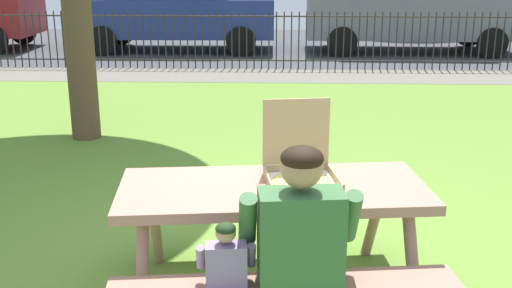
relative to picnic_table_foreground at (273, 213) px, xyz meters
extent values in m
cube|color=olive|center=(-0.17, 2.42, -0.61)|extent=(28.00, 11.88, 0.02)
cube|color=slate|center=(-0.17, 7.66, -0.60)|extent=(28.00, 1.40, 0.01)
cube|color=#424247|center=(-0.17, 11.68, -0.60)|extent=(28.00, 6.65, 0.01)
cube|color=#A67564|center=(0.00, 0.00, 0.14)|extent=(1.87, 0.96, 0.06)
cube|color=#A67564|center=(0.07, -0.60, -0.16)|extent=(1.82, 0.48, 0.05)
cube|color=#A67564|center=(-0.07, 0.60, -0.16)|extent=(1.82, 0.48, 0.05)
cylinder|color=#A67564|center=(-0.78, 0.33, -0.24)|extent=(0.12, 0.44, 0.74)
cylinder|color=#A67564|center=(0.78, -0.33, -0.24)|extent=(0.12, 0.44, 0.74)
cylinder|color=#A67564|center=(0.69, 0.49, -0.24)|extent=(0.12, 0.44, 0.74)
cube|color=tan|center=(0.17, 0.03, 0.18)|extent=(0.47, 0.47, 0.01)
cube|color=silver|center=(0.17, 0.03, 0.19)|extent=(0.43, 0.43, 0.00)
cube|color=tan|center=(0.20, -0.16, 0.21)|extent=(0.41, 0.08, 0.04)
cube|color=tan|center=(0.14, 0.23, 0.21)|extent=(0.41, 0.08, 0.04)
cube|color=tan|center=(-0.03, 0.00, 0.21)|extent=(0.08, 0.41, 0.04)
cube|color=tan|center=(0.37, 0.06, 0.21)|extent=(0.08, 0.41, 0.04)
cube|color=tan|center=(0.14, 0.25, 0.43)|extent=(0.41, 0.08, 0.41)
cylinder|color=tan|center=(0.17, 0.03, 0.19)|extent=(0.35, 0.35, 0.01)
cylinder|color=#ECCE67|center=(0.17, 0.03, 0.20)|extent=(0.32, 0.32, 0.00)
cylinder|color=black|center=(0.00, -0.18, -0.38)|extent=(0.12, 0.12, 0.44)
cylinder|color=black|center=(0.02, -0.39, -0.13)|extent=(0.20, 0.43, 0.15)
cylinder|color=black|center=(0.20, -0.16, -0.38)|extent=(0.12, 0.12, 0.44)
cylinder|color=black|center=(0.22, -0.37, -0.13)|extent=(0.20, 0.43, 0.15)
cube|color=#386638|center=(0.14, -0.59, 0.10)|extent=(0.44, 0.27, 0.52)
cylinder|color=#386638|center=(-0.12, -0.57, 0.21)|extent=(0.11, 0.22, 0.31)
cylinder|color=#386638|center=(0.40, -0.51, 0.21)|extent=(0.11, 0.22, 0.31)
sphere|color=tan|center=(0.14, -0.57, 0.48)|extent=(0.21, 0.21, 0.21)
ellipsoid|color=black|center=(0.14, -0.58, 0.53)|extent=(0.21, 0.20, 0.12)
cylinder|color=#323232|center=(-0.29, -0.53, -0.14)|extent=(0.10, 0.21, 0.07)
cylinder|color=#323232|center=(-0.19, -0.52, -0.14)|extent=(0.10, 0.21, 0.07)
cube|color=#8C72A5|center=(-0.23, -0.63, -0.03)|extent=(0.22, 0.13, 0.25)
cylinder|color=#8C72A5|center=(-0.35, -0.62, 0.02)|extent=(0.06, 0.11, 0.15)
cylinder|color=#8C72A5|center=(-0.10, -0.59, 0.02)|extent=(0.06, 0.11, 0.15)
sphere|color=tan|center=(-0.23, -0.62, 0.16)|extent=(0.10, 0.10, 0.10)
ellipsoid|color=#1B3218|center=(-0.23, -0.62, 0.18)|extent=(0.10, 0.10, 0.06)
cylinder|color=#2D2823|center=(-0.17, 8.36, 0.39)|extent=(19.83, 0.03, 0.03)
cylinder|color=#2D2823|center=(-0.17, 8.36, -0.44)|extent=(19.83, 0.03, 0.03)
cylinder|color=#2D2823|center=(-5.23, 8.36, -0.06)|extent=(0.02, 0.02, 1.08)
cylinder|color=#2D2823|center=(-5.09, 8.36, -0.06)|extent=(0.02, 0.02, 1.08)
cylinder|color=#2D2823|center=(-4.95, 8.36, -0.06)|extent=(0.02, 0.02, 1.08)
cylinder|color=#2D2823|center=(-4.81, 8.36, -0.06)|extent=(0.02, 0.02, 1.08)
cylinder|color=#2D2823|center=(-4.67, 8.36, -0.06)|extent=(0.02, 0.02, 1.08)
cylinder|color=#2D2823|center=(-4.53, 8.36, -0.06)|extent=(0.02, 0.02, 1.08)
cylinder|color=#2D2823|center=(-4.39, 8.36, -0.06)|extent=(0.02, 0.02, 1.08)
cylinder|color=#2D2823|center=(-4.25, 8.36, -0.06)|extent=(0.02, 0.02, 1.08)
cylinder|color=#2D2823|center=(-4.11, 8.36, -0.06)|extent=(0.02, 0.02, 1.08)
cylinder|color=#2D2823|center=(-3.97, 8.36, -0.06)|extent=(0.02, 0.02, 1.08)
cylinder|color=#2D2823|center=(-3.83, 8.36, -0.06)|extent=(0.02, 0.02, 1.08)
cylinder|color=#2D2823|center=(-3.69, 8.36, -0.06)|extent=(0.02, 0.02, 1.08)
cylinder|color=#2D2823|center=(-3.55, 8.36, -0.06)|extent=(0.02, 0.02, 1.08)
cylinder|color=#2D2823|center=(-3.41, 8.36, -0.06)|extent=(0.02, 0.02, 1.08)
cylinder|color=#2D2823|center=(-3.27, 8.36, -0.06)|extent=(0.02, 0.02, 1.08)
cylinder|color=#2D2823|center=(-3.13, 8.36, -0.06)|extent=(0.02, 0.02, 1.08)
cylinder|color=#2D2823|center=(-2.98, 8.36, -0.06)|extent=(0.02, 0.02, 1.08)
cylinder|color=#2D2823|center=(-2.84, 8.36, -0.06)|extent=(0.02, 0.02, 1.08)
cylinder|color=#2D2823|center=(-2.70, 8.36, -0.06)|extent=(0.02, 0.02, 1.08)
cylinder|color=#2D2823|center=(-2.56, 8.36, -0.06)|extent=(0.02, 0.02, 1.08)
cylinder|color=#2D2823|center=(-2.42, 8.36, -0.06)|extent=(0.02, 0.02, 1.08)
cylinder|color=#2D2823|center=(-2.28, 8.36, -0.06)|extent=(0.02, 0.02, 1.08)
cylinder|color=#2D2823|center=(-2.14, 8.36, -0.06)|extent=(0.02, 0.02, 1.08)
cylinder|color=#2D2823|center=(-2.00, 8.36, -0.06)|extent=(0.02, 0.02, 1.08)
cylinder|color=#2D2823|center=(-1.86, 8.36, -0.06)|extent=(0.02, 0.02, 1.08)
cylinder|color=#2D2823|center=(-1.72, 8.36, -0.06)|extent=(0.02, 0.02, 1.08)
cylinder|color=#2D2823|center=(-1.58, 8.36, -0.06)|extent=(0.02, 0.02, 1.08)
cylinder|color=#2D2823|center=(-1.44, 8.36, -0.06)|extent=(0.02, 0.02, 1.08)
cylinder|color=#2D2823|center=(-1.30, 8.36, -0.06)|extent=(0.02, 0.02, 1.08)
cylinder|color=#2D2823|center=(-1.16, 8.36, -0.06)|extent=(0.02, 0.02, 1.08)
cylinder|color=#2D2823|center=(-1.02, 8.36, -0.06)|extent=(0.02, 0.02, 1.08)
cylinder|color=#2D2823|center=(-0.88, 8.36, -0.06)|extent=(0.02, 0.02, 1.08)
cylinder|color=#2D2823|center=(-0.73, 8.36, -0.06)|extent=(0.02, 0.02, 1.08)
cylinder|color=#2D2823|center=(-0.59, 8.36, -0.06)|extent=(0.02, 0.02, 1.08)
cylinder|color=#2D2823|center=(-0.45, 8.36, -0.06)|extent=(0.02, 0.02, 1.08)
cylinder|color=#2D2823|center=(-0.31, 8.36, -0.06)|extent=(0.02, 0.02, 1.08)
cylinder|color=#2D2823|center=(-0.17, 8.36, -0.06)|extent=(0.02, 0.02, 1.08)
cylinder|color=#2D2823|center=(-0.03, 8.36, -0.06)|extent=(0.02, 0.02, 1.08)
cylinder|color=#2D2823|center=(0.11, 8.36, -0.06)|extent=(0.02, 0.02, 1.08)
cylinder|color=#2D2823|center=(0.25, 8.36, -0.06)|extent=(0.02, 0.02, 1.08)
cylinder|color=#2D2823|center=(0.39, 8.36, -0.06)|extent=(0.02, 0.02, 1.08)
cylinder|color=#2D2823|center=(0.53, 8.36, -0.06)|extent=(0.02, 0.02, 1.08)
cylinder|color=#2D2823|center=(0.67, 8.36, -0.06)|extent=(0.02, 0.02, 1.08)
cylinder|color=#2D2823|center=(0.81, 8.36, -0.06)|extent=(0.02, 0.02, 1.08)
cylinder|color=#2D2823|center=(0.95, 8.36, -0.06)|extent=(0.02, 0.02, 1.08)
cylinder|color=#2D2823|center=(1.09, 8.36, -0.06)|extent=(0.02, 0.02, 1.08)
cylinder|color=#2D2823|center=(1.23, 8.36, -0.06)|extent=(0.02, 0.02, 1.08)
cylinder|color=#2D2823|center=(1.37, 8.36, -0.06)|extent=(0.02, 0.02, 1.08)
cylinder|color=#2D2823|center=(1.52, 8.36, -0.06)|extent=(0.02, 0.02, 1.08)
cylinder|color=#2D2823|center=(1.66, 8.36, -0.06)|extent=(0.02, 0.02, 1.08)
cylinder|color=#2D2823|center=(1.80, 8.36, -0.06)|extent=(0.02, 0.02, 1.08)
cylinder|color=#2D2823|center=(1.94, 8.36, -0.06)|extent=(0.02, 0.02, 1.08)
cylinder|color=#2D2823|center=(2.08, 8.36, -0.06)|extent=(0.02, 0.02, 1.08)
cylinder|color=#2D2823|center=(2.22, 8.36, -0.06)|extent=(0.02, 0.02, 1.08)
cylinder|color=#2D2823|center=(2.36, 8.36, -0.06)|extent=(0.02, 0.02, 1.08)
cylinder|color=#2D2823|center=(2.50, 8.36, -0.06)|extent=(0.02, 0.02, 1.08)
cylinder|color=#2D2823|center=(2.64, 8.36, -0.06)|extent=(0.02, 0.02, 1.08)
cylinder|color=#2D2823|center=(2.78, 8.36, -0.06)|extent=(0.02, 0.02, 1.08)
cylinder|color=#2D2823|center=(2.92, 8.36, -0.06)|extent=(0.02, 0.02, 1.08)
cylinder|color=#2D2823|center=(3.06, 8.36, -0.06)|extent=(0.02, 0.02, 1.08)
cylinder|color=#2D2823|center=(3.20, 8.36, -0.06)|extent=(0.02, 0.02, 1.08)
cylinder|color=#2D2823|center=(3.34, 8.36, -0.06)|extent=(0.02, 0.02, 1.08)
cylinder|color=#2D2823|center=(3.48, 8.36, -0.06)|extent=(0.02, 0.02, 1.08)
cylinder|color=#2D2823|center=(3.62, 8.36, -0.06)|extent=(0.02, 0.02, 1.08)
cylinder|color=#2D2823|center=(3.77, 8.36, -0.06)|extent=(0.02, 0.02, 1.08)
cylinder|color=#2D2823|center=(3.91, 8.36, -0.06)|extent=(0.02, 0.02, 1.08)
cylinder|color=#2D2823|center=(4.05, 8.36, -0.06)|extent=(0.02, 0.02, 1.08)
cylinder|color=#2D2823|center=(4.19, 8.36, -0.06)|extent=(0.02, 0.02, 1.08)
cylinder|color=#2D2823|center=(4.33, 8.36, -0.06)|extent=(0.02, 0.02, 1.08)
cylinder|color=black|center=(-6.24, 11.64, -0.28)|extent=(0.64, 0.12, 0.64)
cube|color=navy|center=(-2.31, 10.75, 0.16)|extent=(4.42, 1.86, 0.84)
cylinder|color=black|center=(-0.80, 9.87, -0.28)|extent=(0.64, 0.12, 0.64)
cylinder|color=black|center=(-0.82, 11.67, -0.28)|extent=(0.64, 0.12, 0.64)
cylinder|color=black|center=(-3.79, 9.83, -0.28)|extent=(0.64, 0.12, 0.64)
cylinder|color=black|center=(-3.81, 11.63, -0.28)|extent=(0.64, 0.12, 0.64)
cube|color=slate|center=(2.94, 10.75, 0.19)|extent=(4.64, 1.94, 0.90)
cylinder|color=black|center=(4.49, 9.80, -0.28)|extent=(0.64, 0.12, 0.64)
cylinder|color=black|center=(4.53, 11.64, -0.28)|extent=(0.64, 0.12, 0.64)
cylinder|color=black|center=(1.36, 9.86, -0.28)|extent=(0.64, 0.12, 0.64)
cylinder|color=black|center=(1.40, 11.70, -0.28)|extent=(0.64, 0.12, 0.64)
camera|label=1|loc=(0.03, -3.40, 1.46)|focal=43.50mm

